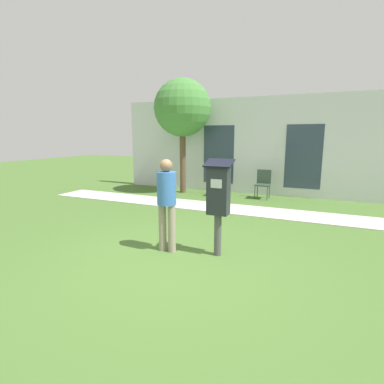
{
  "coord_description": "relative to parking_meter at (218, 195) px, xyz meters",
  "views": [
    {
      "loc": [
        2.02,
        -4.04,
        1.96
      ],
      "look_at": [
        0.07,
        0.35,
        1.05
      ],
      "focal_mm": 28.0,
      "sensor_mm": 36.0,
      "label": 1
    }
  ],
  "objects": [
    {
      "name": "parking_meter",
      "position": [
        0.0,
        0.0,
        0.0
      ],
      "size": [
        0.44,
        0.31,
        1.59
      ],
      "color": "#4C4C4C",
      "rests_on": "ground"
    },
    {
      "name": "tree",
      "position": [
        -2.94,
        4.81,
        1.83
      ],
      "size": [
        1.9,
        1.9,
        3.82
      ],
      "color": "brown",
      "rests_on": "ground"
    },
    {
      "name": "outdoor_chair_middle",
      "position": [
        -0.2,
        4.94,
        -0.49
      ],
      "size": [
        0.44,
        0.44,
        0.9
      ],
      "rotation": [
        0.0,
        0.0,
        -0.23
      ],
      "color": "#334738",
      "rests_on": "ground"
    },
    {
      "name": "person_standing",
      "position": [
        -0.85,
        -0.17,
        -0.09
      ],
      "size": [
        0.32,
        0.32,
        1.58
      ],
      "rotation": [
        0.0,
        0.0,
        0.33
      ],
      "color": "gray",
      "rests_on": "ground"
    },
    {
      "name": "ground_plane",
      "position": [
        -0.5,
        -0.44,
        -1.02
      ],
      "size": [
        40.0,
        40.0,
        0.0
      ],
      "primitive_type": "plane",
      "color": "#476B2D"
    },
    {
      "name": "building_facade",
      "position": [
        -0.5,
        5.66,
        0.58
      ],
      "size": [
        10.0,
        0.26,
        3.2
      ],
      "color": "silver",
      "rests_on": "ground"
    },
    {
      "name": "outdoor_chair_left",
      "position": [
        -1.59,
        4.8,
        -0.49
      ],
      "size": [
        0.44,
        0.44,
        0.9
      ],
      "rotation": [
        0.0,
        0.0,
        -0.11
      ],
      "color": "#334738",
      "rests_on": "ground"
    },
    {
      "name": "sidewalk",
      "position": [
        -0.5,
        3.14,
        -1.01
      ],
      "size": [
        12.0,
        1.1,
        0.02
      ],
      "color": "beige",
      "rests_on": "ground"
    }
  ]
}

